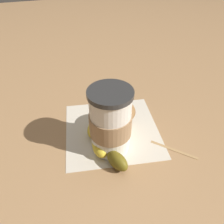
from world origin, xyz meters
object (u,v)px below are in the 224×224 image
coffee_cup (110,122)px  banana (103,136)px  sugar_packet (109,89)px  muffin (119,116)px

coffee_cup → banana: (0.02, 0.01, -0.06)m
coffee_cup → banana: 0.06m
sugar_packet → muffin: bearing=170.2°
muffin → sugar_packet: muffin is taller
sugar_packet → banana: bearing=159.3°
muffin → sugar_packet: 0.19m
banana → sugar_packet: 0.23m
coffee_cup → muffin: bearing=-37.3°
banana → muffin: bearing=-60.4°
banana → coffee_cup: bearing=-146.0°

